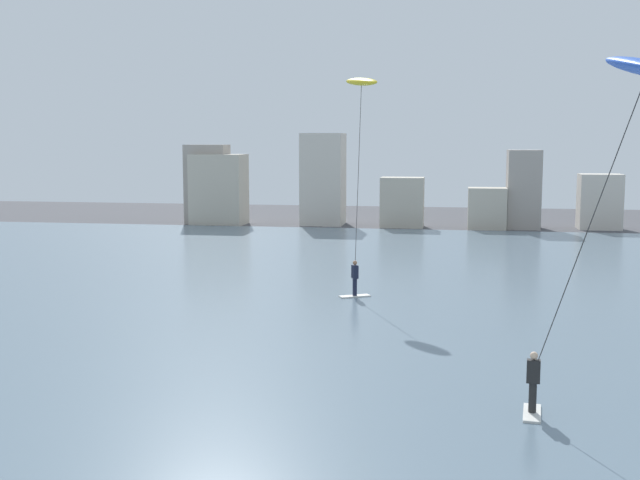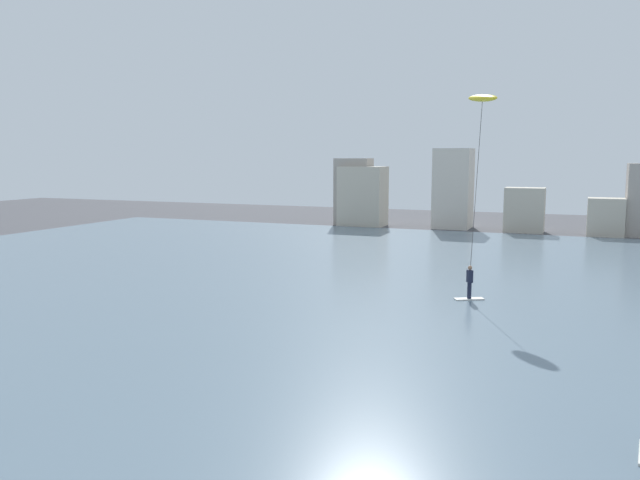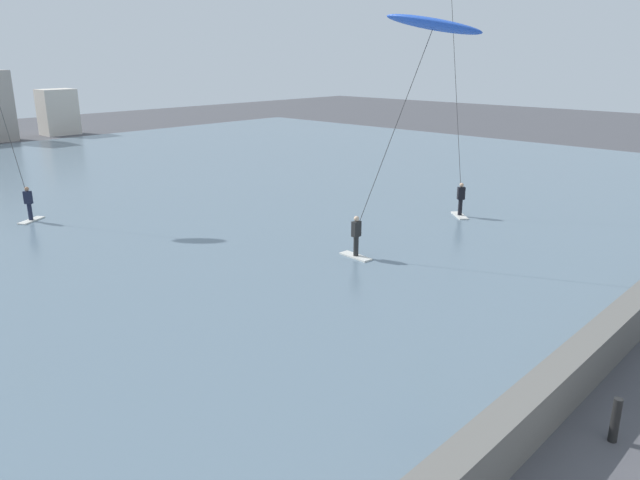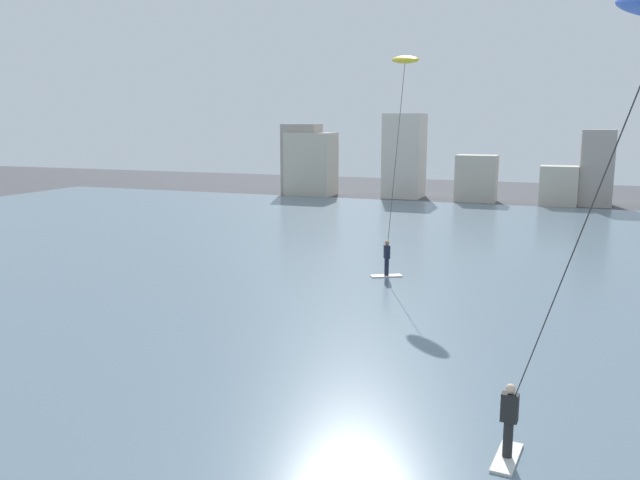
% 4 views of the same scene
% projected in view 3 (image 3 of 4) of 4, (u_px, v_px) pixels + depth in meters
% --- Properties ---
extents(seawall_barrier, '(60.00, 0.70, 1.13)m').
position_uv_depth(seawall_barrier, '(529.00, 413.00, 12.37)').
color(seawall_barrier, '#66635E').
rests_on(seawall_barrier, ground).
extents(water_bay, '(84.00, 52.00, 0.10)m').
position_uv_depth(water_bay, '(16.00, 214.00, 29.99)').
color(water_bay, slate).
rests_on(water_bay, ground).
extents(bollard_post, '(0.18, 0.18, 0.99)m').
position_uv_depth(bollard_post, '(615.00, 420.00, 12.26)').
color(bollard_post, black).
rests_on(bollard_post, ground).
extents(kitesurfer_blue, '(3.33, 4.28, 9.16)m').
position_uv_depth(kitesurfer_blue, '(427.00, 42.00, 21.35)').
color(kitesurfer_blue, silver).
rests_on(kitesurfer_blue, water_bay).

